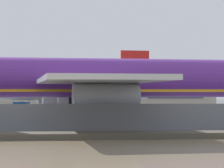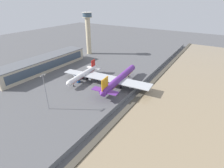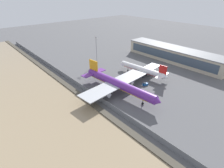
% 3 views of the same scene
% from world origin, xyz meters
% --- Properties ---
extents(ground_plane, '(500.00, 500.00, 0.00)m').
position_xyz_m(ground_plane, '(0.00, 0.00, 0.00)').
color(ground_plane, '#565659').
extents(shoreline_seawall, '(320.00, 3.00, 0.50)m').
position_xyz_m(shoreline_seawall, '(0.00, -20.50, 0.25)').
color(shoreline_seawall, '#474238').
rests_on(shoreline_seawall, ground).
extents(perimeter_fence, '(280.00, 0.10, 2.75)m').
position_xyz_m(perimeter_fence, '(0.00, -16.00, 1.38)').
color(perimeter_fence, slate).
rests_on(perimeter_fence, ground).
extents(cargo_jet_purple, '(51.58, 44.89, 13.90)m').
position_xyz_m(cargo_jet_purple, '(4.51, -3.29, 5.30)').
color(cargo_jet_purple, '#602889').
rests_on(cargo_jet_purple, ground).
extents(passenger_jet_white_red, '(37.24, 32.09, 11.07)m').
position_xyz_m(passenger_jet_white_red, '(-0.48, 23.87, 4.23)').
color(passenger_jet_white_red, white).
rests_on(passenger_jet_white_red, ground).
extents(baggage_tug, '(2.33, 3.49, 1.80)m').
position_xyz_m(baggage_tug, '(9.47, 14.69, 0.81)').
color(baggage_tug, '#19519E').
rests_on(baggage_tug, ground).
extents(ops_van, '(2.45, 5.33, 2.48)m').
position_xyz_m(ops_van, '(-5.77, 25.86, 1.28)').
color(ops_van, '#19519E').
rests_on(ops_van, ground).
extents(terminal_building, '(79.69, 16.08, 10.72)m').
position_xyz_m(terminal_building, '(-2.64, 64.42, 5.37)').
color(terminal_building, '#BCB299').
rests_on(terminal_building, ground).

